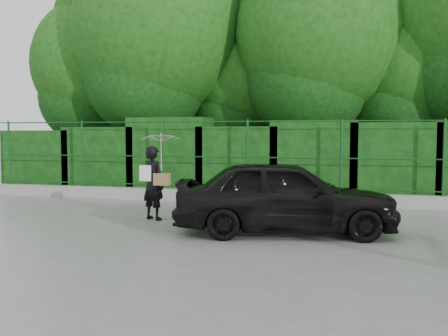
# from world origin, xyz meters

# --- Properties ---
(ground) EXTENTS (80.00, 80.00, 0.00)m
(ground) POSITION_xyz_m (0.00, 0.00, 0.00)
(ground) COLOR gray
(kerb) EXTENTS (14.00, 0.25, 0.30)m
(kerb) POSITION_xyz_m (0.00, 4.50, 0.15)
(kerb) COLOR #9E9E99
(kerb) RESTS_ON ground
(fence) EXTENTS (14.13, 0.06, 1.80)m
(fence) POSITION_xyz_m (0.22, 4.50, 1.20)
(fence) COLOR #114017
(fence) RESTS_ON kerb
(hedge) EXTENTS (14.20, 1.20, 2.19)m
(hedge) POSITION_xyz_m (0.11, 5.50, 1.01)
(hedge) COLOR black
(hedge) RESTS_ON ground
(trees) EXTENTS (17.10, 6.15, 8.08)m
(trees) POSITION_xyz_m (1.14, 7.74, 4.62)
(trees) COLOR black
(trees) RESTS_ON ground
(woman) EXTENTS (0.89, 0.86, 1.77)m
(woman) POSITION_xyz_m (-0.89, 1.65, 1.16)
(woman) COLOR black
(woman) RESTS_ON ground
(car) EXTENTS (4.06, 2.20, 1.31)m
(car) POSITION_xyz_m (1.78, 0.87, 0.66)
(car) COLOR black
(car) RESTS_ON ground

